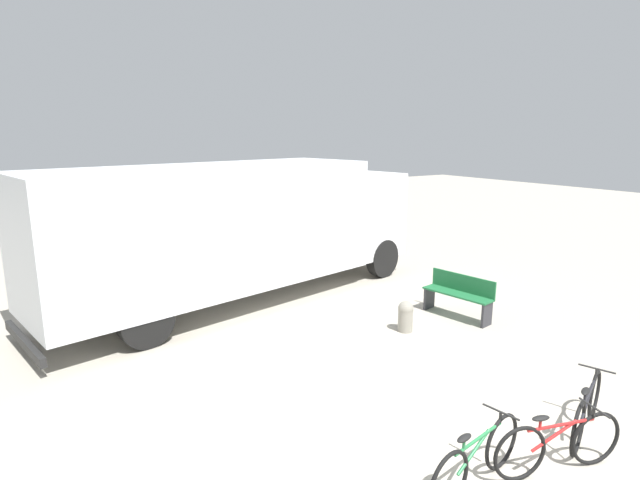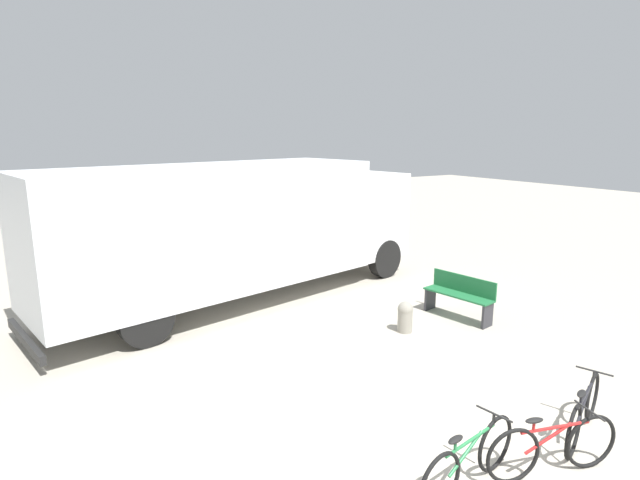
{
  "view_description": "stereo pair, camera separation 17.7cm",
  "coord_description": "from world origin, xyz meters",
  "px_view_note": "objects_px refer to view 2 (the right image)",
  "views": [
    {
      "loc": [
        -4.62,
        -3.3,
        3.75
      ],
      "look_at": [
        0.58,
        4.91,
        1.67
      ],
      "focal_mm": 28.0,
      "sensor_mm": 36.0,
      "label": 1
    },
    {
      "loc": [
        -4.47,
        -3.39,
        3.75
      ],
      "look_at": [
        0.58,
        4.91,
        1.67
      ],
      "focal_mm": 28.0,
      "sensor_mm": 36.0,
      "label": 2
    }
  ],
  "objects_px": {
    "park_bench": "(460,294)",
    "bicycle_far": "(583,412)",
    "delivery_truck": "(241,225)",
    "bollard_near_bench": "(405,316)",
    "bicycle_middle": "(553,447)",
    "bicycle_near": "(469,460)"
  },
  "relations": [
    {
      "from": "park_bench",
      "to": "bicycle_far",
      "type": "height_order",
      "value": "park_bench"
    },
    {
      "from": "delivery_truck",
      "to": "park_bench",
      "type": "relative_size",
      "value": 6.16
    },
    {
      "from": "park_bench",
      "to": "bollard_near_bench",
      "type": "height_order",
      "value": "park_bench"
    },
    {
      "from": "delivery_truck",
      "to": "bicycle_middle",
      "type": "bearing_deg",
      "value": -96.87
    },
    {
      "from": "bicycle_near",
      "to": "bicycle_far",
      "type": "distance_m",
      "value": 1.95
    },
    {
      "from": "bicycle_near",
      "to": "bicycle_middle",
      "type": "relative_size",
      "value": 1.03
    },
    {
      "from": "bicycle_middle",
      "to": "bicycle_far",
      "type": "relative_size",
      "value": 1.02
    },
    {
      "from": "bicycle_far",
      "to": "bollard_near_bench",
      "type": "relative_size",
      "value": 2.64
    },
    {
      "from": "bollard_near_bench",
      "to": "delivery_truck",
      "type": "bearing_deg",
      "value": 118.83
    },
    {
      "from": "delivery_truck",
      "to": "bicycle_middle",
      "type": "xyz_separation_m",
      "value": [
        0.55,
        -7.48,
        -1.39
      ]
    },
    {
      "from": "bicycle_middle",
      "to": "bollard_near_bench",
      "type": "height_order",
      "value": "bicycle_middle"
    },
    {
      "from": "bicycle_near",
      "to": "bicycle_far",
      "type": "xyz_separation_m",
      "value": [
        1.95,
        -0.08,
        0.0
      ]
    },
    {
      "from": "bicycle_near",
      "to": "bollard_near_bench",
      "type": "relative_size",
      "value": 2.75
    },
    {
      "from": "bicycle_far",
      "to": "bollard_near_bench",
      "type": "bearing_deg",
      "value": 64.83
    },
    {
      "from": "bicycle_near",
      "to": "bollard_near_bench",
      "type": "xyz_separation_m",
      "value": [
        2.32,
        3.71,
        -0.03
      ]
    },
    {
      "from": "bollard_near_bench",
      "to": "bicycle_middle",
      "type": "bearing_deg",
      "value": -108.48
    },
    {
      "from": "delivery_truck",
      "to": "bollard_near_bench",
      "type": "distance_m",
      "value": 4.18
    },
    {
      "from": "park_bench",
      "to": "bicycle_near",
      "type": "bearing_deg",
      "value": 125.13
    },
    {
      "from": "delivery_truck",
      "to": "bicycle_far",
      "type": "height_order",
      "value": "delivery_truck"
    },
    {
      "from": "park_bench",
      "to": "bollard_near_bench",
      "type": "relative_size",
      "value": 2.52
    },
    {
      "from": "delivery_truck",
      "to": "bicycle_middle",
      "type": "height_order",
      "value": "delivery_truck"
    },
    {
      "from": "bicycle_middle",
      "to": "bicycle_far",
      "type": "height_order",
      "value": "same"
    }
  ]
}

